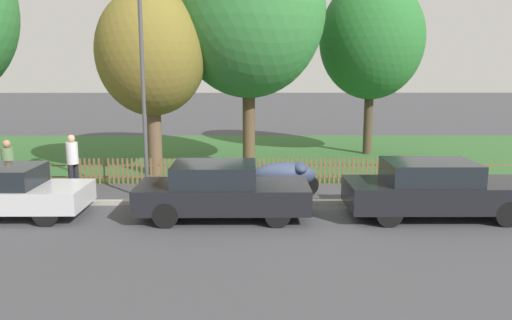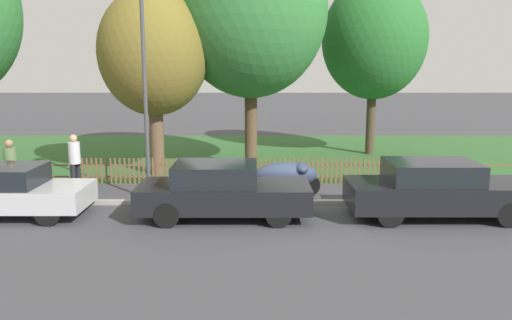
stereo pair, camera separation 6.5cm
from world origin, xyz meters
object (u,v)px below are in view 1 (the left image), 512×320
object	(u,v)px
tree_behind_motorcycle	(152,53)
tree_far_left	(372,39)
parked_car_silver_hatchback	(9,191)
parked_car_navy_estate	(436,189)
tree_mid_park	(249,9)
pedestrian_near_fence	(73,159)
pedestrian_by_lamp	(9,165)
street_lamp	(141,62)
parked_car_black_saloon	(221,191)
covered_motorcycle	(286,175)

from	to	relation	value
tree_behind_motorcycle	tree_far_left	distance (m)	9.43
parked_car_silver_hatchback	tree_far_left	xyz separation A→B (m)	(11.14, 9.24, 4.20)
parked_car_navy_estate	tree_mid_park	size ratio (longest dim) A/B	0.51
pedestrian_near_fence	pedestrian_by_lamp	distance (m)	1.76
tree_behind_motorcycle	street_lamp	bearing A→B (deg)	-83.42
pedestrian_near_fence	parked_car_silver_hatchback	bearing A→B (deg)	-176.32
parked_car_black_saloon	tree_mid_park	bearing A→B (deg)	84.03
covered_motorcycle	parked_car_silver_hatchback	bearing A→B (deg)	-169.42
covered_motorcycle	parked_car_navy_estate	bearing A→B (deg)	-35.08
parked_car_silver_hatchback	tree_behind_motorcycle	xyz separation A→B (m)	(2.72, 5.05, 3.53)
pedestrian_near_fence	street_lamp	distance (m)	3.97
tree_mid_park	pedestrian_by_lamp	distance (m)	9.48
pedestrian_by_lamp	tree_behind_motorcycle	bearing A→B (deg)	-21.25
parked_car_navy_estate	tree_far_left	xyz separation A→B (m)	(0.42, 9.33, 4.14)
pedestrian_by_lamp	street_lamp	size ratio (longest dim) A/B	0.27
parked_car_navy_estate	pedestrian_near_fence	xyz separation A→B (m)	(-10.06, 2.82, 0.25)
parked_car_silver_hatchback	parked_car_black_saloon	xyz separation A→B (m)	(5.34, -0.11, 0.04)
parked_car_silver_hatchback	pedestrian_near_fence	bearing A→B (deg)	76.50
tree_behind_motorcycle	street_lamp	xyz separation A→B (m)	(0.40, -3.47, -0.33)
parked_car_silver_hatchback	pedestrian_by_lamp	bearing A→B (deg)	115.04
covered_motorcycle	tree_behind_motorcycle	size ratio (longest dim) A/B	0.32
parked_car_navy_estate	pedestrian_near_fence	size ratio (longest dim) A/B	2.63
covered_motorcycle	tree_mid_park	distance (m)	6.78
parked_car_black_saloon	parked_car_navy_estate	world-z (taller)	parked_car_navy_estate
tree_behind_motorcycle	tree_far_left	bearing A→B (deg)	26.46
parked_car_navy_estate	pedestrian_by_lamp	bearing A→B (deg)	170.54
pedestrian_by_lamp	street_lamp	world-z (taller)	street_lamp
tree_mid_park	parked_car_black_saloon	bearing A→B (deg)	-95.84
pedestrian_near_fence	parked_car_navy_estate	bearing A→B (deg)	-88.48
parked_car_silver_hatchback	parked_car_black_saloon	size ratio (longest dim) A/B	0.88
tree_far_left	tree_behind_motorcycle	bearing A→B (deg)	-153.54
tree_behind_motorcycle	pedestrian_by_lamp	size ratio (longest dim) A/B	3.74
parked_car_silver_hatchback	street_lamp	distance (m)	4.74
tree_mid_park	street_lamp	bearing A→B (deg)	-121.35
parked_car_silver_hatchback	tree_behind_motorcycle	size ratio (longest dim) A/B	0.59
covered_motorcycle	tree_far_left	world-z (taller)	tree_far_left
pedestrian_near_fence	pedestrian_by_lamp	bearing A→B (deg)	137.30
parked_car_navy_estate	pedestrian_by_lamp	distance (m)	11.75
parked_car_silver_hatchback	street_lamp	size ratio (longest dim) A/B	0.60
covered_motorcycle	pedestrian_near_fence	bearing A→B (deg)	168.37
parked_car_black_saloon	tree_far_left	xyz separation A→B (m)	(5.80, 9.35, 4.16)
pedestrian_near_fence	street_lamp	bearing A→B (deg)	-97.87
pedestrian_by_lamp	pedestrian_near_fence	bearing A→B (deg)	-32.91
covered_motorcycle	tree_behind_motorcycle	distance (m)	6.42
parked_car_black_saloon	street_lamp	world-z (taller)	street_lamp
pedestrian_by_lamp	parked_car_black_saloon	bearing A→B (deg)	-80.59
tree_far_left	street_lamp	world-z (taller)	tree_far_left
parked_car_navy_estate	tree_far_left	bearing A→B (deg)	87.49
parked_car_silver_hatchback	parked_car_black_saloon	world-z (taller)	parked_car_black_saloon
pedestrian_by_lamp	covered_motorcycle	bearing A→B (deg)	-61.97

